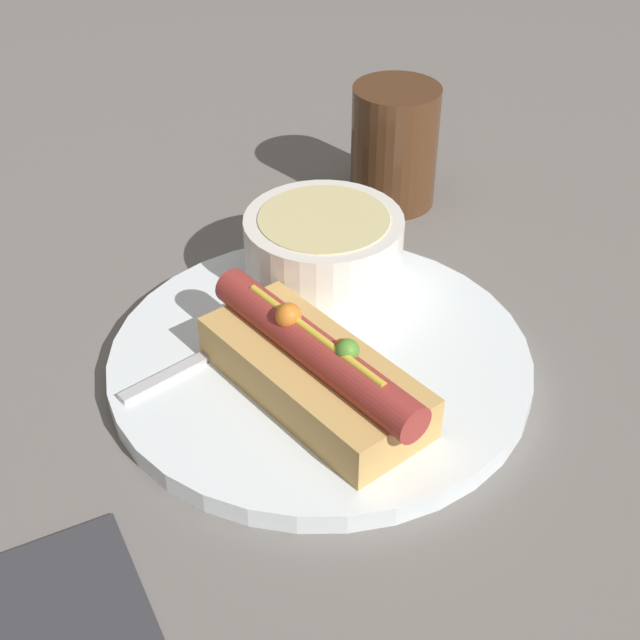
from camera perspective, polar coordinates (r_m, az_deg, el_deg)
name	(u,v)px	position (r m, az deg, el deg)	size (l,w,h in m)	color
ground_plane	(320,369)	(0.61, 0.00, -3.12)	(4.00, 4.00, 0.00)	slate
dinner_plate	(320,360)	(0.60, 0.00, -2.60)	(0.28, 0.28, 0.01)	white
hot_dog	(314,368)	(0.55, -0.38, -3.08)	(0.18, 0.10, 0.06)	tan
soup_bowl	(324,244)	(0.66, 0.24, 4.87)	(0.12, 0.12, 0.05)	silver
spoon	(273,320)	(0.62, -3.00, -0.02)	(0.05, 0.17, 0.01)	#B7B7BC
drinking_glass	(394,146)	(0.78, 4.78, 11.03)	(0.07, 0.07, 0.10)	#4C2D19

